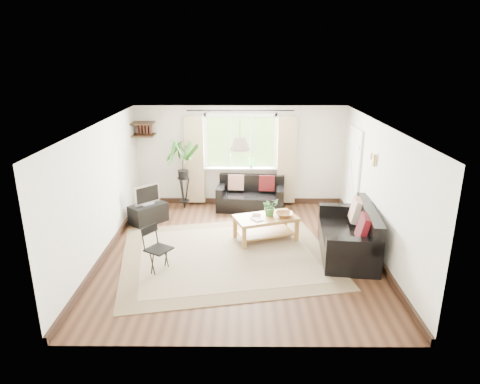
{
  "coord_description": "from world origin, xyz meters",
  "views": [
    {
      "loc": [
        0.05,
        -7.33,
        3.58
      ],
      "look_at": [
        0.0,
        0.4,
        1.05
      ],
      "focal_mm": 32.0,
      "sensor_mm": 36.0,
      "label": 1
    }
  ],
  "objects_px": {
    "coffee_table": "(266,228)",
    "palm_stand": "(183,175)",
    "sofa_back": "(251,194)",
    "folding_chair": "(159,250)",
    "sofa_right": "(347,232)",
    "tv_stand": "(148,213)"
  },
  "relations": [
    {
      "from": "tv_stand",
      "to": "coffee_table",
      "type": "bearing_deg",
      "value": -65.16
    },
    {
      "from": "tv_stand",
      "to": "palm_stand",
      "type": "relative_size",
      "value": 0.48
    },
    {
      "from": "sofa_right",
      "to": "coffee_table",
      "type": "relative_size",
      "value": 1.54
    },
    {
      "from": "sofa_back",
      "to": "folding_chair",
      "type": "relative_size",
      "value": 1.98
    },
    {
      "from": "coffee_table",
      "to": "palm_stand",
      "type": "height_order",
      "value": "palm_stand"
    },
    {
      "from": "coffee_table",
      "to": "folding_chair",
      "type": "xyz_separation_m",
      "value": [
        -1.88,
        -1.31,
        0.15
      ]
    },
    {
      "from": "folding_chair",
      "to": "sofa_back",
      "type": "bearing_deg",
      "value": 4.93
    },
    {
      "from": "sofa_back",
      "to": "sofa_right",
      "type": "distance_m",
      "value": 2.95
    },
    {
      "from": "sofa_back",
      "to": "palm_stand",
      "type": "bearing_deg",
      "value": -176.58
    },
    {
      "from": "sofa_right",
      "to": "folding_chair",
      "type": "bearing_deg",
      "value": -72.75
    },
    {
      "from": "sofa_right",
      "to": "coffee_table",
      "type": "xyz_separation_m",
      "value": [
        -1.47,
        0.63,
        -0.19
      ]
    },
    {
      "from": "tv_stand",
      "to": "palm_stand",
      "type": "xyz_separation_m",
      "value": [
        0.67,
        0.93,
        0.61
      ]
    },
    {
      "from": "sofa_right",
      "to": "coffee_table",
      "type": "bearing_deg",
      "value": -107.51
    },
    {
      "from": "coffee_table",
      "to": "palm_stand",
      "type": "bearing_deg",
      "value": 135.51
    },
    {
      "from": "tv_stand",
      "to": "folding_chair",
      "type": "xyz_separation_m",
      "value": [
        0.65,
        -2.21,
        0.19
      ]
    },
    {
      "from": "sofa_right",
      "to": "tv_stand",
      "type": "relative_size",
      "value": 2.36
    },
    {
      "from": "sofa_back",
      "to": "sofa_right",
      "type": "height_order",
      "value": "sofa_right"
    },
    {
      "from": "folding_chair",
      "to": "tv_stand",
      "type": "bearing_deg",
      "value": 49.16
    },
    {
      "from": "sofa_back",
      "to": "folding_chair",
      "type": "height_order",
      "value": "folding_chair"
    },
    {
      "from": "sofa_back",
      "to": "tv_stand",
      "type": "bearing_deg",
      "value": -153.17
    },
    {
      "from": "tv_stand",
      "to": "folding_chair",
      "type": "distance_m",
      "value": 2.31
    },
    {
      "from": "palm_stand",
      "to": "folding_chair",
      "type": "bearing_deg",
      "value": -90.3
    }
  ]
}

